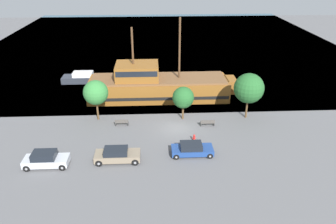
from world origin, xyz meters
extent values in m
plane|color=#5B5B5E|center=(0.00, 0.00, 0.00)|extent=(160.00, 160.00, 0.00)
plane|color=#33566B|center=(0.00, 44.00, 0.00)|extent=(80.00, 80.00, 0.00)
cube|color=brown|center=(-2.03, 9.58, 1.37)|extent=(19.88, 5.71, 2.74)
cube|color=black|center=(-2.03, 9.58, 0.96)|extent=(19.48, 5.79, 0.45)
cube|color=brown|center=(8.51, 9.58, 1.78)|extent=(1.40, 3.14, 1.92)
cube|color=brown|center=(-2.03, 9.58, 2.87)|extent=(19.08, 5.25, 0.25)
cube|color=brown|center=(-5.01, 9.58, 4.06)|extent=(5.96, 4.56, 2.13)
cube|color=black|center=(-5.01, 9.58, 4.38)|extent=(5.67, 4.62, 0.77)
cylinder|color=#4C331E|center=(0.95, 9.58, 7.23)|extent=(0.28, 0.28, 8.47)
cylinder|color=#4C331E|center=(-5.51, 9.58, 6.59)|extent=(0.28, 0.28, 7.20)
cube|color=#2D333D|center=(-13.61, 16.68, 0.50)|extent=(7.90, 2.42, 1.00)
cube|color=silver|center=(-14.20, 16.68, 1.34)|extent=(3.16, 1.89, 0.68)
cube|color=black|center=(-13.25, 16.68, 1.34)|extent=(0.12, 1.69, 0.54)
cube|color=navy|center=(1.13, -5.86, 0.51)|extent=(4.31, 1.89, 0.56)
cube|color=black|center=(1.00, -5.86, 1.03)|extent=(2.24, 1.70, 0.48)
cylinder|color=black|center=(2.85, -6.71, 0.31)|extent=(0.61, 0.22, 0.61)
cylinder|color=gray|center=(2.85, -6.71, 0.31)|extent=(0.23, 0.25, 0.23)
cylinder|color=black|center=(2.85, -5.00, 0.31)|extent=(0.61, 0.22, 0.61)
cylinder|color=gray|center=(2.85, -5.00, 0.31)|extent=(0.23, 0.25, 0.23)
cylinder|color=black|center=(-0.60, -6.71, 0.31)|extent=(0.61, 0.22, 0.61)
cylinder|color=gray|center=(-0.60, -6.71, 0.31)|extent=(0.23, 0.25, 0.23)
cylinder|color=black|center=(-0.60, -5.00, 0.31)|extent=(0.61, 0.22, 0.61)
cylinder|color=gray|center=(-0.60, -5.00, 0.31)|extent=(0.23, 0.25, 0.23)
cube|color=#B7BCC6|center=(-13.44, -7.26, 0.60)|extent=(4.33, 1.77, 0.70)
cube|color=black|center=(-13.56, -7.26, 1.27)|extent=(2.25, 1.59, 0.64)
cylinder|color=black|center=(-11.74, -8.06, 0.33)|extent=(0.67, 0.22, 0.67)
cylinder|color=gray|center=(-11.74, -8.06, 0.33)|extent=(0.25, 0.25, 0.25)
cylinder|color=black|center=(-11.74, -6.47, 0.33)|extent=(0.67, 0.22, 0.67)
cylinder|color=gray|center=(-11.74, -6.47, 0.33)|extent=(0.25, 0.25, 0.25)
cylinder|color=black|center=(-15.13, -8.06, 0.33)|extent=(0.67, 0.22, 0.67)
cylinder|color=gray|center=(-15.13, -8.06, 0.33)|extent=(0.25, 0.25, 0.25)
cylinder|color=black|center=(-15.13, -6.47, 0.33)|extent=(0.67, 0.22, 0.67)
cylinder|color=gray|center=(-15.13, -6.47, 0.33)|extent=(0.25, 0.25, 0.25)
cube|color=#7F705B|center=(-6.53, -6.71, 0.60)|extent=(4.54, 1.86, 0.67)
cube|color=black|center=(-6.66, -6.71, 1.17)|extent=(2.36, 1.67, 0.47)
cylinder|color=black|center=(-4.75, -7.54, 0.35)|extent=(0.70, 0.22, 0.70)
cylinder|color=gray|center=(-4.75, -7.54, 0.35)|extent=(0.27, 0.25, 0.27)
cylinder|color=black|center=(-4.75, -5.87, 0.35)|extent=(0.70, 0.22, 0.70)
cylinder|color=gray|center=(-4.75, -5.87, 0.35)|extent=(0.27, 0.25, 0.27)
cylinder|color=black|center=(-8.31, -7.54, 0.35)|extent=(0.70, 0.22, 0.70)
cylinder|color=gray|center=(-8.31, -7.54, 0.35)|extent=(0.27, 0.25, 0.27)
cylinder|color=black|center=(-8.31, -5.87, 0.35)|extent=(0.70, 0.22, 0.70)
cylinder|color=gray|center=(-8.31, -5.87, 0.35)|extent=(0.27, 0.25, 0.27)
cylinder|color=red|center=(1.67, -3.06, 0.28)|extent=(0.22, 0.22, 0.56)
sphere|color=red|center=(1.67, -3.06, 0.64)|extent=(0.25, 0.25, 0.25)
cylinder|color=red|center=(1.51, -3.06, 0.31)|extent=(0.10, 0.09, 0.09)
cylinder|color=red|center=(1.83, -3.06, 0.31)|extent=(0.10, 0.09, 0.09)
cube|color=#4C4742|center=(3.72, 0.39, 0.42)|extent=(1.72, 0.45, 0.05)
cube|color=#4C4742|center=(3.72, 0.19, 0.65)|extent=(1.72, 0.06, 0.40)
cube|color=#2D2D2D|center=(2.92, 0.39, 0.20)|extent=(0.12, 0.36, 0.40)
cube|color=#2D2D2D|center=(4.52, 0.39, 0.20)|extent=(0.12, 0.36, 0.40)
cube|color=#4C4742|center=(-6.72, 1.01, 0.42)|extent=(1.61, 0.45, 0.05)
cube|color=#4C4742|center=(-6.72, 0.81, 0.65)|extent=(1.61, 0.06, 0.40)
cube|color=#2D2D2D|center=(-7.46, 1.01, 0.20)|extent=(0.12, 0.36, 0.40)
cube|color=#2D2D2D|center=(-5.98, 1.01, 0.20)|extent=(0.12, 0.36, 0.40)
cylinder|color=brown|center=(-9.84, 2.81, 1.18)|extent=(0.24, 0.24, 2.36)
sphere|color=#337A38|center=(-9.84, 2.81, 3.66)|extent=(3.07, 3.07, 3.07)
cylinder|color=brown|center=(0.89, 2.40, 0.90)|extent=(0.24, 0.24, 1.81)
sphere|color=#235B28|center=(0.89, 2.40, 2.96)|extent=(2.70, 2.70, 2.70)
cylinder|color=brown|center=(9.01, 2.42, 1.21)|extent=(0.24, 0.24, 2.42)
sphere|color=#235B28|center=(9.01, 2.42, 4.01)|extent=(3.74, 3.74, 3.74)
camera|label=1|loc=(-2.82, -34.68, 18.82)|focal=35.00mm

